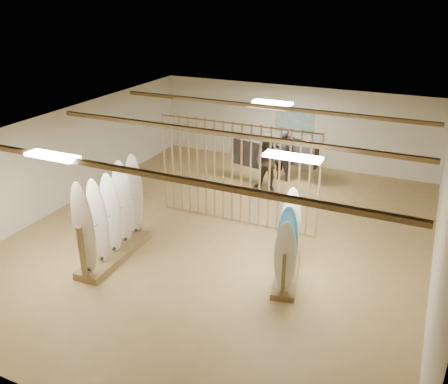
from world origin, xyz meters
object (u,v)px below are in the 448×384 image
at_px(shopper_a, 284,151).
at_px(rack_right, 287,252).
at_px(shopper_b, 268,159).
at_px(clothing_rack_a, 253,153).
at_px(clothing_rack_b, 300,153).
at_px(rack_left, 113,229).

bearing_deg(shopper_a, rack_right, 112.81).
bearing_deg(shopper_a, shopper_b, 83.35).
height_order(clothing_rack_a, shopper_b, shopper_b).
height_order(clothing_rack_b, shopper_b, shopper_b).
xyz_separation_m(clothing_rack_b, shopper_b, (-0.67, -1.24, 0.09)).
relative_size(clothing_rack_b, shopper_a, 0.73).
distance_m(rack_right, shopper_a, 5.79).
bearing_deg(rack_right, shopper_b, 102.23).
relative_size(clothing_rack_a, shopper_a, 0.77).
relative_size(rack_left, shopper_b, 1.15).
bearing_deg(clothing_rack_b, clothing_rack_a, -128.03).
bearing_deg(clothing_rack_a, rack_left, -90.20).
height_order(rack_left, clothing_rack_a, rack_left).
bearing_deg(rack_left, shopper_a, 69.60).
xyz_separation_m(rack_right, shopper_a, (-1.88, 5.46, 0.38)).
bearing_deg(shopper_b, rack_right, -61.51).
xyz_separation_m(clothing_rack_a, clothing_rack_b, (1.35, 0.79, -0.05)).
relative_size(rack_right, shopper_b, 0.95).
distance_m(rack_left, shopper_b, 5.69).
height_order(rack_right, clothing_rack_b, rack_right).
xyz_separation_m(rack_left, rack_right, (3.95, 0.91, -0.14)).
bearing_deg(clothing_rack_b, rack_right, -54.54).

